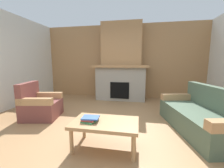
{
  "coord_description": "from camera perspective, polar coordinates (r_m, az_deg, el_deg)",
  "views": [
    {
      "loc": [
        0.64,
        -2.51,
        1.31
      ],
      "look_at": [
        -0.05,
        1.13,
        0.76
      ],
      "focal_mm": 23.06,
      "sensor_mm": 36.0,
      "label": 1
    }
  ],
  "objects": [
    {
      "name": "ground",
      "position": [
        2.9,
        -3.33,
        -18.38
      ],
      "size": [
        9.0,
        9.0,
        0.0
      ],
      "primitive_type": "plane",
      "color": "#9E754C"
    },
    {
      "name": "wall_back_wood_panel",
      "position": [
        5.55,
        4.18,
        8.84
      ],
      "size": [
        6.0,
        0.12,
        2.7
      ],
      "primitive_type": "cube",
      "color": "#A87A4C",
      "rests_on": "ground"
    },
    {
      "name": "fireplace",
      "position": [
        5.18,
        3.67,
        6.81
      ],
      "size": [
        1.9,
        0.82,
        2.7
      ],
      "color": "gray",
      "rests_on": "ground"
    },
    {
      "name": "couch",
      "position": [
        3.32,
        31.96,
        -10.87
      ],
      "size": [
        1.21,
        1.94,
        0.85
      ],
      "color": "#4C604C",
      "rests_on": "ground"
    },
    {
      "name": "armchair",
      "position": [
        3.89,
        -26.59,
        -7.62
      ],
      "size": [
        0.89,
        0.89,
        0.85
      ],
      "color": "brown",
      "rests_on": "ground"
    },
    {
      "name": "coffee_table",
      "position": [
        2.28,
        -2.76,
        -15.81
      ],
      "size": [
        1.0,
        0.6,
        0.43
      ],
      "color": "tan",
      "rests_on": "ground"
    },
    {
      "name": "book_stack_near_edge",
      "position": [
        2.26,
        -8.79,
        -13.59
      ],
      "size": [
        0.26,
        0.25,
        0.07
      ],
      "color": "#3D7F4C",
      "rests_on": "coffee_table"
    }
  ]
}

